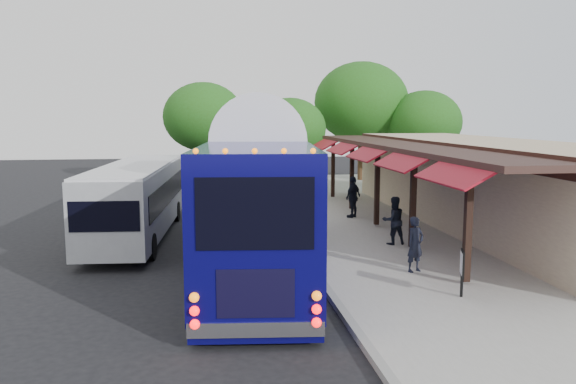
{
  "coord_description": "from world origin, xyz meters",
  "views": [
    {
      "loc": [
        -3.02,
        -17.7,
        4.61
      ],
      "look_at": [
        -0.04,
        2.76,
        1.8
      ],
      "focal_mm": 35.0,
      "sensor_mm": 36.0,
      "label": 1
    }
  ],
  "objects_px": {
    "city_bus": "(138,197)",
    "ped_a": "(415,244)",
    "ped_c": "(353,197)",
    "sign_board": "(462,266)",
    "ped_d": "(301,179)",
    "ped_b": "(394,220)",
    "coach_bus": "(259,194)"
  },
  "relations": [
    {
      "from": "ped_c",
      "to": "ped_d",
      "type": "distance_m",
      "value": 7.88
    },
    {
      "from": "coach_bus",
      "to": "ped_d",
      "type": "distance_m",
      "value": 15.21
    },
    {
      "from": "coach_bus",
      "to": "ped_c",
      "type": "relative_size",
      "value": 7.26
    },
    {
      "from": "coach_bus",
      "to": "ped_c",
      "type": "bearing_deg",
      "value": 60.94
    },
    {
      "from": "ped_c",
      "to": "sign_board",
      "type": "height_order",
      "value": "ped_c"
    },
    {
      "from": "coach_bus",
      "to": "city_bus",
      "type": "height_order",
      "value": "coach_bus"
    },
    {
      "from": "sign_board",
      "to": "city_bus",
      "type": "bearing_deg",
      "value": 153.26
    },
    {
      "from": "ped_d",
      "to": "ped_a",
      "type": "bearing_deg",
      "value": 91.4
    },
    {
      "from": "ped_a",
      "to": "ped_d",
      "type": "distance_m",
      "value": 16.56
    },
    {
      "from": "ped_a",
      "to": "sign_board",
      "type": "xyz_separation_m",
      "value": [
        0.31,
        -2.36,
        -0.0
      ]
    },
    {
      "from": "ped_a",
      "to": "city_bus",
      "type": "bearing_deg",
      "value": 117.3
    },
    {
      "from": "coach_bus",
      "to": "ped_c",
      "type": "distance_m",
      "value": 8.45
    },
    {
      "from": "ped_b",
      "to": "ped_d",
      "type": "xyz_separation_m",
      "value": [
        -1.03,
        13.11,
        0.03
      ]
    },
    {
      "from": "ped_b",
      "to": "sign_board",
      "type": "relative_size",
      "value": 1.43
    },
    {
      "from": "city_bus",
      "to": "ped_d",
      "type": "xyz_separation_m",
      "value": [
        8.01,
        9.83,
        -0.53
      ]
    },
    {
      "from": "city_bus",
      "to": "ped_b",
      "type": "relative_size",
      "value": 6.25
    },
    {
      "from": "coach_bus",
      "to": "ped_a",
      "type": "relative_size",
      "value": 8.3
    },
    {
      "from": "ped_a",
      "to": "ped_d",
      "type": "xyz_separation_m",
      "value": [
        -0.5,
        16.56,
        0.07
      ]
    },
    {
      "from": "city_bus",
      "to": "ped_a",
      "type": "relative_size",
      "value": 6.59
    },
    {
      "from": "ped_c",
      "to": "ped_d",
      "type": "bearing_deg",
      "value": -127.16
    },
    {
      "from": "coach_bus",
      "to": "sign_board",
      "type": "xyz_separation_m",
      "value": [
        4.63,
        -4.24,
        -1.3
      ]
    },
    {
      "from": "coach_bus",
      "to": "ped_c",
      "type": "xyz_separation_m",
      "value": [
        4.8,
        6.86,
        -1.18
      ]
    },
    {
      "from": "ped_c",
      "to": "sign_board",
      "type": "xyz_separation_m",
      "value": [
        -0.17,
        -11.1,
        -0.12
      ]
    },
    {
      "from": "city_bus",
      "to": "ped_b",
      "type": "xyz_separation_m",
      "value": [
        9.04,
        -3.28,
        -0.55
      ]
    },
    {
      "from": "city_bus",
      "to": "ped_a",
      "type": "bearing_deg",
      "value": -34.45
    },
    {
      "from": "coach_bus",
      "to": "city_bus",
      "type": "distance_m",
      "value": 6.43
    },
    {
      "from": "coach_bus",
      "to": "ped_d",
      "type": "height_order",
      "value": "coach_bus"
    },
    {
      "from": "city_bus",
      "to": "ped_c",
      "type": "distance_m",
      "value": 9.23
    },
    {
      "from": "coach_bus",
      "to": "ped_a",
      "type": "bearing_deg",
      "value": -17.61
    },
    {
      "from": "city_bus",
      "to": "ped_c",
      "type": "height_order",
      "value": "city_bus"
    },
    {
      "from": "sign_board",
      "to": "ped_a",
      "type": "bearing_deg",
      "value": 116.55
    },
    {
      "from": "ped_b",
      "to": "ped_a",
      "type": "bearing_deg",
      "value": 76.18
    }
  ]
}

